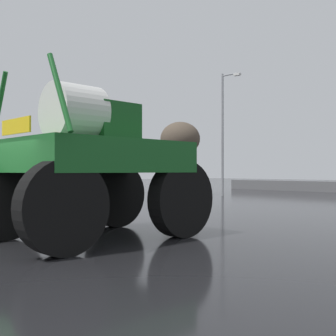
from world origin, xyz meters
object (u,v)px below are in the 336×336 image
object	(u,v)px
oversize_sprayer	(94,164)
bare_tree_left	(180,139)
streetlight_far_left	(224,129)
traffic_signal_near_left	(123,152)

from	to	relation	value
oversize_sprayer	bare_tree_left	bearing A→B (deg)	37.18
streetlight_far_left	bare_tree_left	distance (m)	3.25
streetlight_far_left	bare_tree_left	size ratio (longest dim) A/B	1.64
streetlight_far_left	bare_tree_left	xyz separation A→B (m)	(-2.39, -2.07, -0.74)
traffic_signal_near_left	oversize_sprayer	bearing A→B (deg)	-44.25
streetlight_far_left	oversize_sprayer	bearing A→B (deg)	-62.23
oversize_sprayer	bare_tree_left	world-z (taller)	bare_tree_left
traffic_signal_near_left	bare_tree_left	distance (m)	11.85
traffic_signal_near_left	streetlight_far_left	bearing A→B (deg)	106.46
oversize_sprayer	streetlight_far_left	size ratio (longest dim) A/B	0.64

